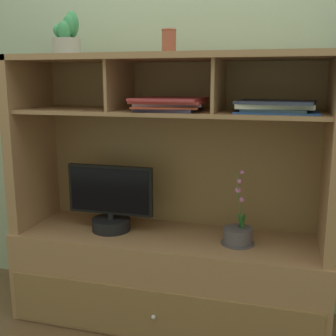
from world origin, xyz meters
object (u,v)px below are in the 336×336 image
(potted_orchid, at_px, (238,235))
(tv_monitor, at_px, (111,204))
(magazine_stack_centre, at_px, (169,104))
(magazine_stack_left, at_px, (275,107))
(potted_succulent, at_px, (67,39))
(ceramic_vase, at_px, (169,42))
(media_console, at_px, (168,245))

(potted_orchid, bearing_deg, tv_monitor, 178.95)
(magazine_stack_centre, bearing_deg, tv_monitor, 176.12)
(magazine_stack_left, bearing_deg, tv_monitor, 178.76)
(potted_succulent, bearing_deg, ceramic_vase, 3.76)
(media_console, bearing_deg, potted_orchid, -6.86)
(magazine_stack_left, bearing_deg, media_console, 174.47)
(media_console, height_order, magazine_stack_left, media_console)
(tv_monitor, height_order, ceramic_vase, ceramic_vase)
(tv_monitor, relative_size, magazine_stack_centre, 1.32)
(tv_monitor, xyz_separation_m, magazine_stack_centre, (0.34, -0.02, 0.56))
(potted_succulent, xyz_separation_m, ceramic_vase, (0.55, 0.04, -0.02))
(potted_orchid, distance_m, ceramic_vase, 1.04)
(media_console, bearing_deg, tv_monitor, -174.18)
(tv_monitor, relative_size, magazine_stack_left, 1.26)
(media_console, bearing_deg, ceramic_vase, 90.00)
(media_console, xyz_separation_m, magazine_stack_centre, (0.02, -0.06, 0.77))
(magazine_stack_centre, xyz_separation_m, ceramic_vase, (-0.02, 0.06, 0.31))
(magazine_stack_left, relative_size, magazine_stack_centre, 1.05)
(media_console, bearing_deg, potted_succulent, -177.02)
(media_console, relative_size, magazine_stack_centre, 4.56)
(media_console, distance_m, potted_succulent, 1.23)
(magazine_stack_left, relative_size, potted_succulent, 1.67)
(potted_orchid, height_order, potted_succulent, potted_succulent)
(tv_monitor, distance_m, potted_orchid, 0.72)
(tv_monitor, relative_size, ceramic_vase, 3.95)
(potted_orchid, relative_size, magazine_stack_centre, 1.06)
(potted_orchid, bearing_deg, ceramic_vase, 172.04)
(potted_succulent, bearing_deg, tv_monitor, -1.21)
(magazine_stack_left, height_order, magazine_stack_centre, magazine_stack_centre)
(media_console, relative_size, potted_succulent, 7.28)
(potted_orchid, height_order, magazine_stack_centre, magazine_stack_centre)
(potted_orchid, height_order, magazine_stack_left, magazine_stack_left)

